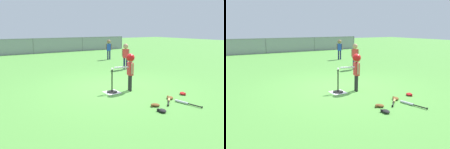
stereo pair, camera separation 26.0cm
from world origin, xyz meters
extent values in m
plane|color=#51933D|center=(0.00, 0.00, 0.00)|extent=(60.00, 60.00, 0.00)
cube|color=white|center=(-0.29, -0.37, 0.00)|extent=(0.44, 0.44, 0.01)
cylinder|color=black|center=(-0.29, -0.37, 0.01)|extent=(0.32, 0.32, 0.03)
cylinder|color=black|center=(-0.29, -0.37, 0.35)|extent=(0.04, 0.04, 0.65)
cylinder|color=black|center=(-0.29, -0.37, 0.67)|extent=(0.06, 0.06, 0.02)
sphere|color=white|center=(-0.29, -0.37, 0.72)|extent=(0.07, 0.07, 0.07)
cylinder|color=#262626|center=(0.25, -0.56, 0.25)|extent=(0.08, 0.08, 0.49)
cylinder|color=#262626|center=(0.28, -0.46, 0.25)|extent=(0.08, 0.08, 0.49)
cube|color=red|center=(0.27, -0.51, 0.69)|extent=(0.18, 0.25, 0.38)
cylinder|color=tan|center=(0.23, -0.64, 0.71)|extent=(0.05, 0.05, 0.33)
cylinder|color=tan|center=(0.30, -0.38, 0.71)|extent=(0.05, 0.05, 0.33)
sphere|color=tan|center=(0.27, -0.51, 1.00)|extent=(0.22, 0.22, 0.22)
sphere|color=red|center=(0.27, -0.51, 1.03)|extent=(0.25, 0.25, 0.25)
cylinder|color=silver|center=(0.06, -0.46, 0.75)|extent=(0.59, 0.20, 0.06)
cylinder|color=#191E4C|center=(2.29, 2.46, 0.27)|extent=(0.08, 0.08, 0.53)
cylinder|color=#191E4C|center=(2.20, 2.54, 0.27)|extent=(0.08, 0.08, 0.53)
cube|color=red|center=(2.24, 2.50, 0.74)|extent=(0.27, 0.26, 0.41)
cylinder|color=tan|center=(2.35, 2.40, 0.77)|extent=(0.06, 0.06, 0.36)
cylinder|color=tan|center=(2.13, 2.60, 0.77)|extent=(0.06, 0.06, 0.36)
sphere|color=tan|center=(2.24, 2.50, 1.08)|extent=(0.24, 0.24, 0.24)
cylinder|color=#191E4C|center=(3.29, 5.64, 0.27)|extent=(0.08, 0.08, 0.54)
cylinder|color=#191E4C|center=(3.19, 5.70, 0.27)|extent=(0.08, 0.08, 0.54)
cube|color=#2347B7|center=(3.24, 5.67, 0.75)|extent=(0.28, 0.24, 0.42)
cylinder|color=#8C6647|center=(3.37, 5.59, 0.78)|extent=(0.06, 0.06, 0.36)
cylinder|color=#8C6647|center=(3.11, 5.74, 0.78)|extent=(0.06, 0.06, 0.36)
sphere|color=#8C6647|center=(3.24, 5.67, 1.09)|extent=(0.24, 0.24, 0.24)
cylinder|color=silver|center=(0.73, -2.13, 0.03)|extent=(0.13, 0.36, 0.06)
cylinder|color=black|center=(0.80, -2.48, 0.03)|extent=(0.10, 0.35, 0.03)
cylinder|color=black|center=(0.84, -2.66, 0.03)|extent=(0.05, 0.03, 0.05)
cylinder|color=#DBB266|center=(0.63, -1.80, 0.03)|extent=(0.29, 0.26, 0.06)
cylinder|color=black|center=(0.37, -2.01, 0.03)|extent=(0.27, 0.24, 0.03)
cylinder|color=black|center=(0.25, -2.12, 0.03)|extent=(0.04, 0.05, 0.05)
ellipsoid|color=#B21919|center=(1.34, -1.64, 0.04)|extent=(0.27, 0.26, 0.07)
cube|color=#B21919|center=(1.33, -1.74, 0.04)|extent=(0.06, 0.06, 0.06)
ellipsoid|color=brown|center=(0.72, -1.74, 0.04)|extent=(0.27, 0.26, 0.07)
cube|color=brown|center=(0.73, -1.65, 0.04)|extent=(0.06, 0.06, 0.06)
ellipsoid|color=black|center=(-0.14, -2.32, 0.04)|extent=(0.20, 0.25, 0.07)
cube|color=black|center=(-0.20, -2.24, 0.04)|extent=(0.05, 0.06, 0.06)
ellipsoid|color=brown|center=(-0.01, -1.95, 0.04)|extent=(0.27, 0.27, 0.07)
cube|color=brown|center=(-0.11, -1.95, 0.04)|extent=(0.06, 0.06, 0.06)
cylinder|color=slate|center=(0.00, 11.23, 0.57)|extent=(0.06, 0.06, 1.15)
cylinder|color=slate|center=(4.00, 11.23, 0.57)|extent=(0.06, 0.06, 1.15)
cylinder|color=slate|center=(8.00, 11.23, 0.57)|extent=(0.06, 0.06, 1.15)
cube|color=gray|center=(0.00, 11.23, 1.09)|extent=(16.00, 0.03, 0.03)
cube|color=gray|center=(0.00, 11.23, 0.57)|extent=(16.00, 0.01, 1.15)
camera|label=1|loc=(-3.62, -5.71, 1.90)|focal=34.88mm
camera|label=2|loc=(-3.40, -5.84, 1.90)|focal=34.88mm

